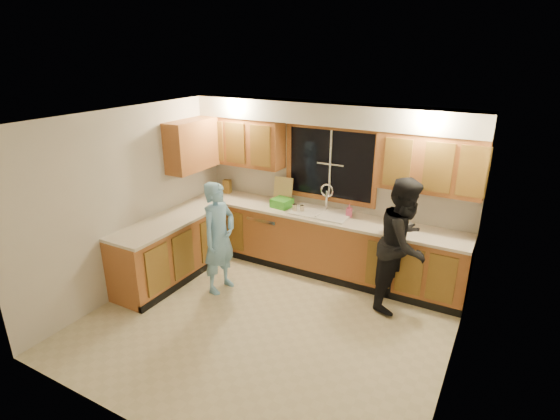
{
  "coord_description": "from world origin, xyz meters",
  "views": [
    {
      "loc": [
        2.37,
        -3.91,
        3.21
      ],
      "look_at": [
        -0.16,
        0.65,
        1.26
      ],
      "focal_mm": 28.0,
      "sensor_mm": 36.0,
      "label": 1
    }
  ],
  "objects_px": {
    "stove": "(142,265)",
    "knife_block": "(227,186)",
    "sink": "(321,217)",
    "woman": "(403,244)",
    "dish_crate": "(282,203)",
    "man": "(219,238)",
    "bowl": "(405,226)",
    "dishwasher": "(271,234)",
    "soap_bottle": "(349,211)"
  },
  "relations": [
    {
      "from": "stove",
      "to": "knife_block",
      "type": "relative_size",
      "value": 4.06
    },
    {
      "from": "sink",
      "to": "woman",
      "type": "bearing_deg",
      "value": -15.67
    },
    {
      "from": "stove",
      "to": "woman",
      "type": "relative_size",
      "value": 0.52
    },
    {
      "from": "knife_block",
      "to": "dish_crate",
      "type": "relative_size",
      "value": 0.8
    },
    {
      "from": "woman",
      "to": "knife_block",
      "type": "height_order",
      "value": "woman"
    },
    {
      "from": "sink",
      "to": "man",
      "type": "bearing_deg",
      "value": -129.63
    },
    {
      "from": "sink",
      "to": "bowl",
      "type": "bearing_deg",
      "value": 2.88
    },
    {
      "from": "woman",
      "to": "dish_crate",
      "type": "relative_size",
      "value": 6.26
    },
    {
      "from": "dishwasher",
      "to": "woman",
      "type": "height_order",
      "value": "woman"
    },
    {
      "from": "woman",
      "to": "soap_bottle",
      "type": "height_order",
      "value": "woman"
    },
    {
      "from": "stove",
      "to": "knife_block",
      "type": "xyz_separation_m",
      "value": [
        0.03,
        1.96,
        0.58
      ]
    },
    {
      "from": "soap_bottle",
      "to": "man",
      "type": "bearing_deg",
      "value": -137.6
    },
    {
      "from": "sink",
      "to": "soap_bottle",
      "type": "distance_m",
      "value": 0.44
    },
    {
      "from": "sink",
      "to": "bowl",
      "type": "height_order",
      "value": "sink"
    },
    {
      "from": "woman",
      "to": "man",
      "type": "bearing_deg",
      "value": 116.44
    },
    {
      "from": "sink",
      "to": "man",
      "type": "xyz_separation_m",
      "value": [
        -0.98,
        -1.18,
        -0.08
      ]
    },
    {
      "from": "man",
      "to": "bowl",
      "type": "bearing_deg",
      "value": -55.26
    },
    {
      "from": "stove",
      "to": "knife_block",
      "type": "distance_m",
      "value": 2.05
    },
    {
      "from": "knife_block",
      "to": "bowl",
      "type": "bearing_deg",
      "value": -12.74
    },
    {
      "from": "sink",
      "to": "knife_block",
      "type": "height_order",
      "value": "sink"
    },
    {
      "from": "woman",
      "to": "soap_bottle",
      "type": "xyz_separation_m",
      "value": [
        -0.9,
        0.44,
        0.14
      ]
    },
    {
      "from": "stove",
      "to": "man",
      "type": "distance_m",
      "value": 1.09
    },
    {
      "from": "dish_crate",
      "to": "soap_bottle",
      "type": "height_order",
      "value": "soap_bottle"
    },
    {
      "from": "stove",
      "to": "soap_bottle",
      "type": "xyz_separation_m",
      "value": [
        2.2,
        1.9,
        0.56
      ]
    },
    {
      "from": "sink",
      "to": "stove",
      "type": "xyz_separation_m",
      "value": [
        -1.8,
        -1.82,
        -0.41
      ]
    },
    {
      "from": "sink",
      "to": "dishwasher",
      "type": "relative_size",
      "value": 1.05
    },
    {
      "from": "man",
      "to": "dish_crate",
      "type": "xyz_separation_m",
      "value": [
        0.34,
        1.15,
        0.2
      ]
    },
    {
      "from": "knife_block",
      "to": "dish_crate",
      "type": "height_order",
      "value": "knife_block"
    },
    {
      "from": "dishwasher",
      "to": "man",
      "type": "height_order",
      "value": "man"
    },
    {
      "from": "stove",
      "to": "sink",
      "type": "bearing_deg",
      "value": 45.39
    },
    {
      "from": "dish_crate",
      "to": "stove",
      "type": "bearing_deg",
      "value": -122.89
    },
    {
      "from": "man",
      "to": "knife_block",
      "type": "bearing_deg",
      "value": 36.15
    },
    {
      "from": "dishwasher",
      "to": "stove",
      "type": "bearing_deg",
      "value": -117.69
    },
    {
      "from": "dishwasher",
      "to": "bowl",
      "type": "relative_size",
      "value": 3.84
    },
    {
      "from": "sink",
      "to": "dish_crate",
      "type": "height_order",
      "value": "sink"
    },
    {
      "from": "stove",
      "to": "man",
      "type": "height_order",
      "value": "man"
    },
    {
      "from": "dishwasher",
      "to": "dish_crate",
      "type": "distance_m",
      "value": 0.61
    },
    {
      "from": "dishwasher",
      "to": "soap_bottle",
      "type": "xyz_separation_m",
      "value": [
        1.25,
        0.09,
        0.6
      ]
    },
    {
      "from": "sink",
      "to": "dish_crate",
      "type": "xyz_separation_m",
      "value": [
        -0.64,
        -0.03,
        0.12
      ]
    },
    {
      "from": "dishwasher",
      "to": "soap_bottle",
      "type": "bearing_deg",
      "value": 4.28
    },
    {
      "from": "sink",
      "to": "woman",
      "type": "height_order",
      "value": "woman"
    },
    {
      "from": "dishwasher",
      "to": "knife_block",
      "type": "bearing_deg",
      "value": 170.67
    },
    {
      "from": "sink",
      "to": "woman",
      "type": "xyz_separation_m",
      "value": [
        1.3,
        -0.37,
        0.0
      ]
    },
    {
      "from": "sink",
      "to": "stove",
      "type": "distance_m",
      "value": 2.6
    },
    {
      "from": "dish_crate",
      "to": "bowl",
      "type": "bearing_deg",
      "value": 2.81
    },
    {
      "from": "dishwasher",
      "to": "dish_crate",
      "type": "height_order",
      "value": "dish_crate"
    },
    {
      "from": "stove",
      "to": "bowl",
      "type": "distance_m",
      "value": 3.59
    },
    {
      "from": "knife_block",
      "to": "stove",
      "type": "bearing_deg",
      "value": -102.16
    },
    {
      "from": "dish_crate",
      "to": "soap_bottle",
      "type": "xyz_separation_m",
      "value": [
        1.04,
        0.11,
        0.03
      ]
    },
    {
      "from": "soap_bottle",
      "to": "dishwasher",
      "type": "bearing_deg",
      "value": -175.72
    }
  ]
}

